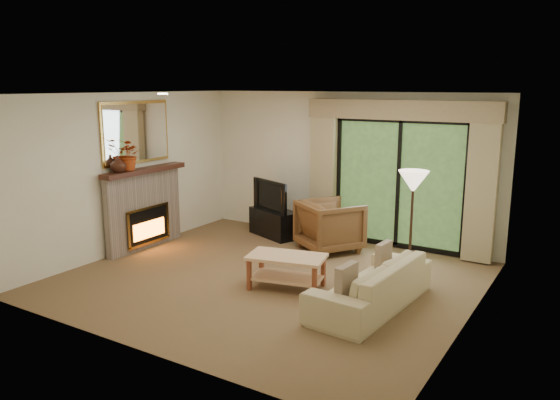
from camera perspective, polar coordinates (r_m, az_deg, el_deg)
The scene contains 22 objects.
floor at distance 7.87m, azimuth -1.16°, elevation -8.25°, with size 5.50×5.50×0.00m, color brown.
ceiling at distance 7.39m, azimuth -1.25°, elevation 11.04°, with size 5.50×5.50×0.00m, color white.
wall_back at distance 9.69m, azimuth 6.87°, elevation 3.46°, with size 5.00×5.00×0.00m, color #F7EDCE.
wall_front at distance 5.64m, azimuth -15.14°, elevation -3.05°, with size 5.00×5.00×0.00m, color #F7EDCE.
wall_left at distance 9.29m, azimuth -15.62°, elevation 2.74°, with size 5.00×5.00×0.00m, color #F7EDCE.
wall_right at distance 6.49m, azimuth 19.67°, elevation -1.40°, with size 5.00×5.00×0.00m, color #F7EDCE.
fireplace at distance 9.45m, azimuth -14.03°, elevation -0.82°, with size 0.24×1.70×1.37m, color gray, non-canonical shape.
mirror at distance 9.32m, azimuth -14.79°, elevation 6.84°, with size 0.07×1.45×1.02m, color #B6893F, non-canonical shape.
sliding_door at distance 9.30m, azimuth 12.30°, elevation 1.67°, with size 2.26×0.10×2.16m, color black, non-canonical shape.
curtain_left at distance 9.71m, azimuth 4.58°, elevation 2.94°, with size 0.45×0.18×2.35m, color tan.
curtain_right at distance 8.83m, azimuth 20.35°, elevation 1.31°, with size 0.45×0.18×2.35m, color tan.
cornice at distance 9.08m, azimuth 12.45°, elevation 9.18°, with size 3.20×0.24×0.32m, color #99825E.
media_console at distance 9.96m, azimuth -0.61°, elevation -2.40°, with size 0.99×0.44×0.49m, color black.
tv at distance 9.84m, azimuth -0.62°, elevation 0.55°, with size 0.96×0.12×0.55m, color black.
armchair at distance 9.10m, azimuth 5.24°, elevation -2.69°, with size 0.90×0.93×0.85m, color brown.
sofa at distance 6.95m, azimuth 9.48°, elevation -8.62°, with size 2.03×0.79×0.59m, color tan.
pillow_near at distance 6.40m, azimuth 6.96°, elevation -8.38°, with size 0.10×0.38×0.38m, color #503923.
pillow_far at distance 7.42m, azimuth 10.77°, elevation -5.67°, with size 0.09×0.34×0.34m, color #503923.
coffee_table at distance 7.46m, azimuth 0.70°, elevation -7.51°, with size 1.03×0.57×0.46m, color #E6B07F, non-canonical shape.
floor_lamp at distance 7.82m, azimuth 13.54°, elevation -2.70°, with size 0.42×0.42×1.57m, color #FFE8C9, non-canonical shape.
vase at distance 8.94m, azimuth -16.57°, elevation 3.64°, with size 0.25×0.25×0.26m, color #371A11.
branches at distance 9.08m, azimuth -15.53°, elevation 4.58°, with size 0.45×0.39×0.50m, color #A73C14.
Camera 1 is at (4.01, -6.20, 2.73)m, focal length 35.00 mm.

